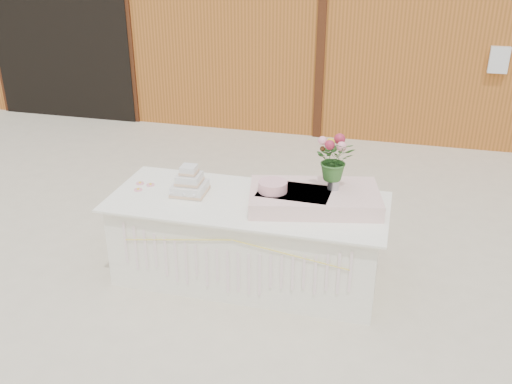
% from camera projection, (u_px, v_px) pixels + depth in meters
% --- Properties ---
extents(ground, '(80.00, 80.00, 0.00)m').
position_uv_depth(ground, '(248.00, 277.00, 5.21)').
color(ground, beige).
rests_on(ground, ground).
extents(barn, '(12.60, 4.60, 3.30)m').
position_uv_depth(barn, '(339.00, 6.00, 9.77)').
color(barn, '#AF6024').
rests_on(barn, ground).
extents(cake_table, '(2.40, 1.00, 0.77)m').
position_uv_depth(cake_table, '(247.00, 240.00, 5.05)').
color(cake_table, white).
rests_on(cake_table, ground).
extents(wedding_cake, '(0.30, 0.30, 0.26)m').
position_uv_depth(wedding_cake, '(190.00, 184.00, 4.99)').
color(wedding_cake, silver).
rests_on(wedding_cake, cake_table).
extents(pink_cake_stand, '(0.31, 0.31, 0.22)m').
position_uv_depth(pink_cake_stand, '(273.00, 193.00, 4.75)').
color(pink_cake_stand, white).
rests_on(pink_cake_stand, cake_table).
extents(satin_runner, '(1.19, 0.84, 0.14)m').
position_uv_depth(satin_runner, '(314.00, 198.00, 4.79)').
color(satin_runner, '#F8CFC8').
rests_on(satin_runner, cake_table).
extents(flower_vase, '(0.10, 0.10, 0.14)m').
position_uv_depth(flower_vase, '(334.00, 181.00, 4.76)').
color(flower_vase, '#B7B8BD').
rests_on(flower_vase, satin_runner).
extents(bouquet, '(0.37, 0.34, 0.35)m').
position_uv_depth(bouquet, '(335.00, 154.00, 4.66)').
color(bouquet, '#316528').
rests_on(bouquet, flower_vase).
extents(loose_flowers, '(0.20, 0.38, 0.02)m').
position_uv_depth(loose_flowers, '(144.00, 183.00, 5.20)').
color(loose_flowers, pink).
rests_on(loose_flowers, cake_table).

